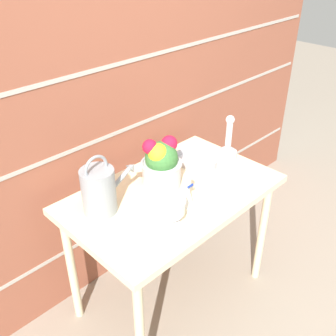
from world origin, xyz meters
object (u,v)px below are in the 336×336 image
crystal_pedestal_bowl (167,208)px  figurine_vase (188,193)px  watering_can (99,190)px  flower_planter (161,164)px  glass_decanter (227,157)px  wire_tray (201,158)px

crystal_pedestal_bowl → figurine_vase: (0.17, 0.04, -0.02)m
watering_can → flower_planter: size_ratio=1.12×
crystal_pedestal_bowl → glass_decanter: bearing=8.4°
flower_planter → crystal_pedestal_bowl: bearing=-129.7°
glass_decanter → figurine_vase: (-0.34, -0.04, -0.04)m
watering_can → flower_planter: bearing=-7.7°
glass_decanter → wire_tray: (0.02, 0.19, -0.10)m
crystal_pedestal_bowl → glass_decanter: 0.51m
flower_planter → glass_decanter: bearing=-29.0°
watering_can → figurine_vase: (0.31, -0.25, -0.04)m
watering_can → glass_decanter: glass_decanter is taller
watering_can → crystal_pedestal_bowl: size_ratio=1.84×
watering_can → flower_planter: watering_can is taller
figurine_vase → wire_tray: bearing=32.4°
crystal_pedestal_bowl → flower_planter: size_ratio=0.61×
figurine_vase → wire_tray: 0.43m
figurine_vase → wire_tray: figurine_vase is taller
figurine_vase → glass_decanter: bearing=6.4°
flower_planter → glass_decanter: glass_decanter is taller
crystal_pedestal_bowl → wire_tray: size_ratio=0.62×
flower_planter → figurine_vase: flower_planter is taller
wire_tray → glass_decanter: bearing=-97.4°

